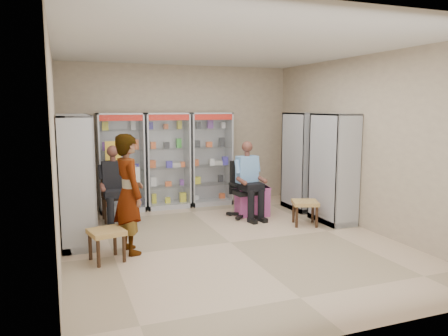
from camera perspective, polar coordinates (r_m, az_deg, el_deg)
name	(u,v)px	position (r m, az deg, el deg)	size (l,w,h in m)	color
floor	(230,242)	(6.98, 0.81, -9.70)	(6.00, 6.00, 0.00)	tan
room_shell	(230,117)	(6.65, 0.85, 6.68)	(5.02, 6.02, 3.01)	tan
cabinet_back_left	(121,163)	(9.06, -13.28, 0.68)	(0.90, 0.50, 2.00)	#B5B7BD
cabinet_back_mid	(167,161)	(9.23, -7.43, 0.96)	(0.90, 0.50, 2.00)	#BABCC2
cabinet_back_right	(210,159)	(9.49, -1.84, 1.22)	(0.90, 0.50, 2.00)	silver
cabinet_right_far	(302,162)	(9.15, 10.20, 0.84)	(0.50, 0.90, 2.00)	silver
cabinet_right_near	(334,169)	(8.23, 14.12, -0.07)	(0.50, 0.90, 2.00)	silver
cabinet_left_far	(74,171)	(8.07, -18.98, -0.43)	(0.50, 0.90, 2.00)	silver
cabinet_left_near	(77,181)	(6.98, -18.68, -1.68)	(0.50, 0.90, 2.00)	#BABEC2
wooden_chair	(114,196)	(8.40, -14.21, -3.58)	(0.42, 0.42, 0.94)	black
seated_customer	(114,186)	(8.31, -14.22, -2.30)	(0.44, 0.60, 1.34)	black
office_chair	(245,189)	(8.45, 2.80, -2.77)	(0.59, 0.59, 1.09)	black
seated_shopkeeper	(246,182)	(8.38, 2.94, -1.83)	(0.45, 0.63, 1.38)	#6FB0DD
pink_trunk	(252,200)	(8.70, 3.67, -4.20)	(0.59, 0.57, 0.57)	#A1406A
tea_glass	(251,184)	(8.57, 3.49, -2.10)	(0.07, 0.07, 0.10)	#531C07
woven_stool_a	(305,213)	(8.05, 10.52, -5.79)	(0.44, 0.44, 0.44)	#A96F47
woven_stool_b	(107,245)	(6.34, -15.05, -9.72)	(0.45, 0.45, 0.45)	#A08643
standing_man	(129,194)	(6.47, -12.31, -3.32)	(0.64, 0.42, 1.75)	gray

